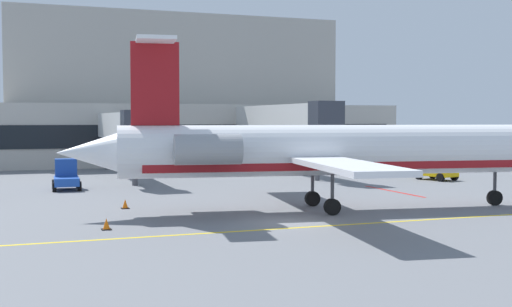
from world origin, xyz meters
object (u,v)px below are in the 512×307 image
Objects in this scene: pushback_tractor at (66,176)px; belt_loader at (433,170)px; regional_jet at (334,151)px; fuel_tank at (262,159)px.

pushback_tractor is 0.86× the size of belt_loader.
regional_jet is at bearing -139.72° from belt_loader.
belt_loader is at bearing 40.28° from regional_jet.
regional_jet is 9.95× the size of pushback_tractor.
regional_jet is at bearing -50.58° from pushback_tractor.
regional_jet is 8.56× the size of belt_loader.
pushback_tractor is at bearing 175.01° from belt_loader.
belt_loader is 16.93m from fuel_tank.
pushback_tractor is (-13.66, 16.61, -2.41)m from regional_jet.
regional_jet is 4.74× the size of fuel_tank.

